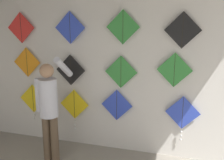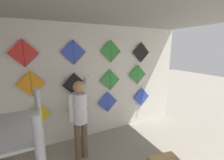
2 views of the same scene
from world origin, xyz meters
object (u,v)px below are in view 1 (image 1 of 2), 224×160
(kite_2, at_px, (117,105))
(kite_1, at_px, (74,106))
(kite_9, at_px, (70,28))
(kite_10, at_px, (123,27))
(kite_6, at_px, (121,72))
(kite_0, at_px, (33,100))
(kite_3, at_px, (182,115))
(kite_5, at_px, (71,70))
(kite_7, at_px, (174,70))
(kite_4, at_px, (27,62))
(kite_11, at_px, (183,30))
(kite_8, at_px, (21,28))
(shopkeeper, at_px, (49,105))

(kite_2, bearing_deg, kite_1, -179.93)
(kite_1, xyz_separation_m, kite_9, (-0.03, 0.00, 1.41))
(kite_10, bearing_deg, kite_6, 180.00)
(kite_0, height_order, kite_6, kite_6)
(kite_1, height_order, kite_9, kite_9)
(kite_3, relative_size, kite_5, 1.38)
(kite_1, distance_m, kite_7, 1.90)
(kite_0, height_order, kite_9, kite_9)
(kite_4, xyz_separation_m, kite_6, (1.80, 0.00, -0.08))
(kite_7, bearing_deg, kite_4, 180.00)
(kite_6, bearing_deg, kite_9, 180.00)
(kite_7, bearing_deg, kite_1, -179.97)
(kite_10, bearing_deg, kite_0, -179.98)
(kite_5, bearing_deg, kite_2, 0.00)
(kite_3, bearing_deg, kite_11, 179.28)
(kite_4, xyz_separation_m, kite_8, (-0.07, 0.00, 0.63))
(kite_11, bearing_deg, kite_10, 180.00)
(kite_3, relative_size, kite_6, 1.38)
(kite_0, distance_m, kite_6, 1.85)
(kite_10, bearing_deg, kite_5, 180.00)
(shopkeeper, height_order, kite_11, kite_11)
(kite_9, bearing_deg, kite_0, -179.95)
(kite_6, distance_m, kite_9, 1.15)
(kite_11, bearing_deg, kite_2, 180.00)
(kite_10, bearing_deg, kite_11, 0.00)
(kite_0, distance_m, kite_9, 1.59)
(kite_1, xyz_separation_m, kite_4, (-0.93, 0.00, 0.77))
(shopkeeper, distance_m, kite_1, 0.72)
(kite_5, height_order, kite_9, kite_9)
(kite_8, xyz_separation_m, kite_9, (0.97, 0.00, 0.01))
(shopkeeper, relative_size, kite_6, 3.15)
(kite_10, bearing_deg, shopkeeper, -146.39)
(kite_1, relative_size, kite_5, 1.38)
(shopkeeper, xyz_separation_m, kite_11, (1.93, 0.67, 1.14))
(kite_8, height_order, kite_11, kite_8)
(kite_4, height_order, kite_11, kite_11)
(kite_7, distance_m, kite_11, 0.62)
(kite_3, height_order, kite_9, kite_9)
(kite_0, height_order, kite_4, kite_4)
(kite_5, distance_m, kite_8, 1.20)
(kite_5, distance_m, kite_7, 1.79)
(kite_4, distance_m, kite_9, 1.10)
(kite_1, distance_m, kite_3, 1.90)
(kite_2, height_order, kite_11, kite_11)
(kite_0, distance_m, kite_3, 2.76)
(kite_1, height_order, kite_8, kite_8)
(kite_6, xyz_separation_m, kite_7, (0.86, 0.00, 0.08))
(kite_2, bearing_deg, kite_8, 180.00)
(kite_3, distance_m, kite_8, 3.20)
(kite_9, distance_m, kite_11, 1.85)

